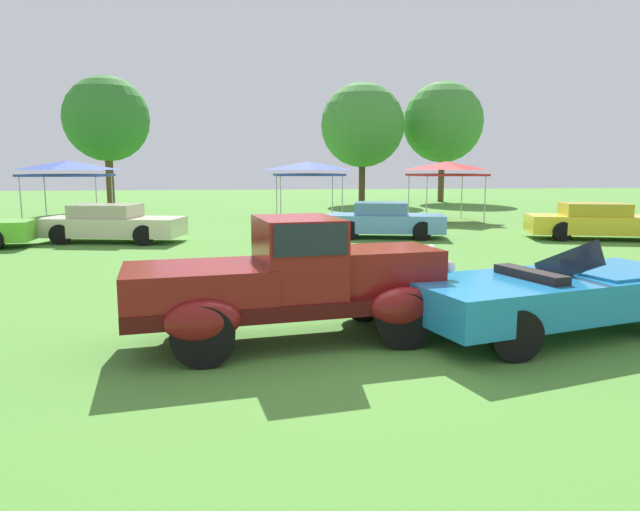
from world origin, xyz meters
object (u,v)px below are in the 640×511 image
at_px(show_car_skyblue, 384,220).
at_px(canopy_tent_right_field, 446,168).
at_px(feature_pickup_truck, 292,279).
at_px(show_car_yellow, 598,222).
at_px(canopy_tent_center_field, 308,168).
at_px(canopy_tent_left_field, 68,168).
at_px(show_car_cream, 111,224).
at_px(neighbor_convertible, 559,293).

distance_m(show_car_skyblue, canopy_tent_right_field, 7.74).
relative_size(feature_pickup_truck, show_car_yellow, 0.93).
xyz_separation_m(show_car_skyblue, canopy_tent_center_field, (-1.75, 7.67, 1.82)).
bearing_deg(canopy_tent_left_field, show_car_cream, -64.58).
bearing_deg(neighbor_convertible, show_car_cream, 126.78).
distance_m(show_car_yellow, canopy_tent_right_field, 8.20).
height_order(feature_pickup_truck, canopy_tent_left_field, canopy_tent_left_field).
bearing_deg(show_car_skyblue, canopy_tent_center_field, 102.83).
height_order(feature_pickup_truck, neighbor_convertible, feature_pickup_truck).
bearing_deg(neighbor_convertible, show_car_yellow, 53.69).
xyz_separation_m(feature_pickup_truck, show_car_cream, (-4.86, 11.52, -0.27)).
xyz_separation_m(neighbor_convertible, show_car_cream, (-8.70, 11.63, 0.02)).
distance_m(show_car_skyblue, show_car_yellow, 7.19).
distance_m(feature_pickup_truck, show_car_skyblue, 12.26).
height_order(neighbor_convertible, show_car_cream, neighbor_convertible).
relative_size(show_car_cream, canopy_tent_center_field, 1.53).
relative_size(feature_pickup_truck, show_car_cream, 0.95).
xyz_separation_m(feature_pickup_truck, show_car_yellow, (11.27, 10.01, -0.27)).
height_order(show_car_yellow, canopy_tent_left_field, canopy_tent_left_field).
xyz_separation_m(feature_pickup_truck, canopy_tent_center_field, (2.50, 19.16, 1.56)).
height_order(feature_pickup_truck, show_car_cream, feature_pickup_truck).
bearing_deg(neighbor_convertible, canopy_tent_left_field, 123.07).
bearing_deg(show_car_yellow, show_car_skyblue, 168.03).
distance_m(show_car_skyblue, canopy_tent_center_field, 8.07).
relative_size(feature_pickup_truck, show_car_skyblue, 1.05).
bearing_deg(show_car_cream, show_car_skyblue, -0.14).
bearing_deg(show_car_cream, canopy_tent_right_field, 24.07).
bearing_deg(neighbor_convertible, show_car_skyblue, 87.99).
relative_size(show_car_skyblue, canopy_tent_center_field, 1.38).
height_order(canopy_tent_center_field, canopy_tent_right_field, same).
bearing_deg(canopy_tent_center_field, feature_pickup_truck, -97.43).
xyz_separation_m(show_car_yellow, canopy_tent_left_field, (-19.16, 7.89, 1.82)).
distance_m(neighbor_convertible, show_car_skyblue, 11.62).
bearing_deg(canopy_tent_right_field, show_car_cream, -155.93).
distance_m(feature_pickup_truck, show_car_cream, 12.51).
bearing_deg(feature_pickup_truck, neighbor_convertible, -1.64).
xyz_separation_m(show_car_cream, show_car_yellow, (16.13, -1.51, 0.00)).
xyz_separation_m(show_car_cream, show_car_skyblue, (9.10, -0.02, -0.00)).
distance_m(show_car_yellow, canopy_tent_left_field, 20.80).
distance_m(show_car_cream, canopy_tent_right_field, 14.94).
height_order(canopy_tent_left_field, canopy_tent_center_field, same).
bearing_deg(canopy_tent_left_field, feature_pickup_truck, -66.21).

